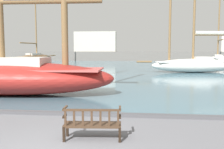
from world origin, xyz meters
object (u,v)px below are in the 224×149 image
(park_bench, at_px, (92,123))
(channel_buoy, at_px, (33,81))
(sailboat_far_port, at_px, (195,63))
(sailboat_nearest_port, at_px, (36,58))
(sailboat_nearest_starboard, at_px, (9,70))
(sailboat_mid_port, at_px, (218,59))

(park_bench, bearing_deg, channel_buoy, 121.74)
(sailboat_far_port, bearing_deg, sailboat_nearest_port, 147.09)
(park_bench, height_order, sailboat_nearest_starboard, sailboat_nearest_starboard)
(sailboat_nearest_port, bearing_deg, sailboat_nearest_starboard, -69.46)
(sailboat_nearest_starboard, relative_size, channel_buoy, 11.76)
(sailboat_nearest_port, distance_m, sailboat_nearest_starboard, 33.79)
(sailboat_mid_port, height_order, sailboat_nearest_starboard, sailboat_nearest_starboard)
(park_bench, height_order, sailboat_nearest_port, sailboat_nearest_port)
(sailboat_nearest_port, xyz_separation_m, channel_buoy, (11.74, -28.32, -0.68))
(sailboat_far_port, distance_m, sailboat_nearest_starboard, 20.32)
(park_bench, distance_m, sailboat_far_port, 22.89)
(sailboat_nearest_port, height_order, channel_buoy, sailboat_nearest_port)
(park_bench, distance_m, channel_buoy, 11.27)
(sailboat_nearest_starboard, bearing_deg, sailboat_mid_port, 57.56)
(sailboat_mid_port, xyz_separation_m, channel_buoy, (-21.30, -30.02, -0.57))
(park_bench, relative_size, sailboat_nearest_port, 0.12)
(park_bench, distance_m, sailboat_nearest_starboard, 8.61)
(sailboat_mid_port, distance_m, sailboat_nearest_starboard, 39.50)
(sailboat_far_port, xyz_separation_m, sailboat_mid_port, (7.88, 17.98, -0.14))
(sailboat_far_port, relative_size, channel_buoy, 9.70)
(sailboat_nearest_port, bearing_deg, channel_buoy, -67.48)
(sailboat_nearest_starboard, height_order, channel_buoy, sailboat_nearest_starboard)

